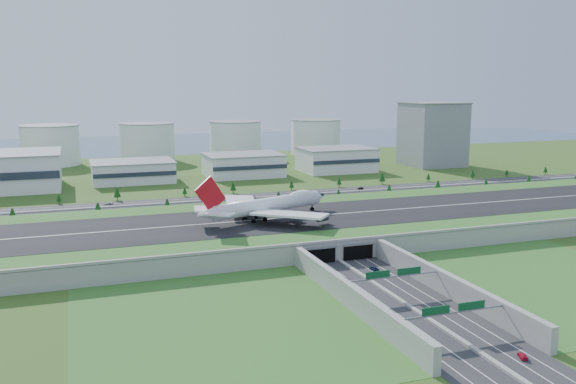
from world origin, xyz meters
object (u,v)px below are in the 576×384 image
object	(u,v)px
boeing_747	(267,205)
car_1	(393,321)
car_0	(347,280)
car_6	(464,186)
office_tower	(432,135)
car_7	(109,204)
car_5	(360,188)
fuel_tank_a	(50,146)
car_3	(523,356)
car_2	(374,269)

from	to	relation	value
boeing_747	car_1	size ratio (longest dim) A/B	17.16
boeing_747	car_0	size ratio (longest dim) A/B	18.16
boeing_747	car_6	distance (m)	192.24
office_tower	car_7	bearing A→B (deg)	-162.15
car_5	car_7	xyz separation A→B (m)	(-166.97, 1.69, -0.01)
car_1	car_7	size ratio (longest dim) A/B	0.88
fuel_tank_a	boeing_747	xyz separation A→B (m)	(105.15, -308.32, -2.68)
car_0	car_5	distance (m)	200.02
car_1	car_7	distance (m)	231.02
office_tower	car_6	distance (m)	119.80
boeing_747	car_3	size ratio (longest dim) A/B	16.54
office_tower	car_0	xyz separation A→B (m)	(-207.82, -270.07, -26.68)
car_3	car_5	bearing A→B (deg)	-82.97
boeing_747	office_tower	bearing A→B (deg)	21.28
office_tower	car_2	xyz separation A→B (m)	(-192.34, -261.30, -26.69)
car_2	car_6	xyz separation A→B (m)	(149.55, 152.61, 0.10)
office_tower	car_7	size ratio (longest dim) A/B	11.13
car_6	fuel_tank_a	bearing A→B (deg)	36.94
office_tower	boeing_747	distance (m)	289.30
car_5	car_7	size ratio (longest dim) A/B	0.90
car_1	car_0	bearing A→B (deg)	77.82
car_7	car_2	bearing A→B (deg)	35.43
car_3	car_7	distance (m)	268.75
car_0	car_6	world-z (taller)	car_6
car_1	car_2	xyz separation A→B (m)	(18.96, 49.42, -0.02)
car_0	car_1	size ratio (longest dim) A/B	0.94
car_6	car_7	distance (m)	240.34
car_1	car_3	bearing A→B (deg)	-65.34
office_tower	car_1	xyz separation A→B (m)	(-211.30, -310.72, -26.66)
car_5	car_6	xyz separation A→B (m)	(72.71, -16.05, 0.06)
car_3	car_7	size ratio (longest dim) A/B	0.91
fuel_tank_a	car_1	size ratio (longest dim) A/B	11.51
fuel_tank_a	boeing_747	size ratio (longest dim) A/B	0.67
boeing_747	car_1	xyz separation A→B (m)	(3.55, -117.40, -13.98)
car_0	car_5	world-z (taller)	car_5
fuel_tank_a	car_1	distance (m)	439.69
boeing_747	car_2	xyz separation A→B (m)	(22.51, -67.97, -14.00)
car_0	car_1	bearing A→B (deg)	-81.33
boeing_747	car_2	distance (m)	72.96
car_7	car_5	bearing A→B (deg)	96.96
car_3	fuel_tank_a	bearing A→B (deg)	-50.53
car_3	car_6	xyz separation A→B (m)	(148.01, 234.89, 0.14)
fuel_tank_a	car_6	distance (m)	356.59
office_tower	car_5	world-z (taller)	office_tower
car_0	car_6	distance (m)	230.82
car_0	car_3	size ratio (longest dim) A/B	0.91
office_tower	car_3	distance (m)	393.91
fuel_tank_a	car_2	world-z (taller)	fuel_tank_a
car_2	office_tower	bearing A→B (deg)	-127.26
fuel_tank_a	car_3	bearing A→B (deg)	-74.27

